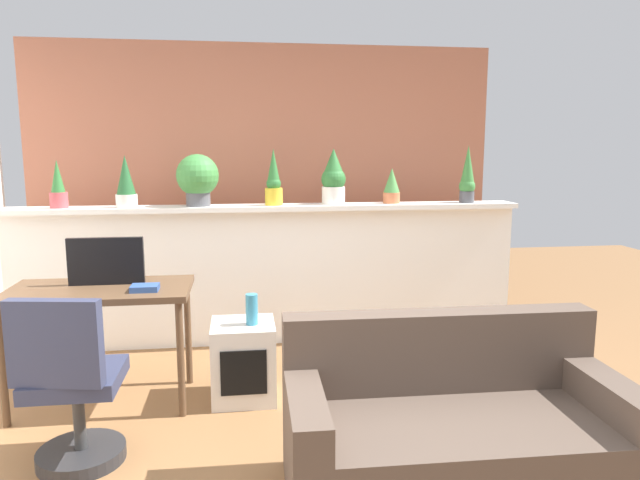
% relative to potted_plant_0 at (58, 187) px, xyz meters
% --- Properties ---
extents(ground_plane, '(12.00, 12.00, 0.00)m').
position_rel_potted_plant_0_xyz_m(ground_plane, '(1.60, -1.96, -1.30)').
color(ground_plane, brown).
extents(divider_wall, '(4.09, 0.16, 1.10)m').
position_rel_potted_plant_0_xyz_m(divider_wall, '(1.60, 0.04, -0.75)').
color(divider_wall, white).
rests_on(divider_wall, ground).
extents(plant_shelf, '(4.09, 0.29, 0.04)m').
position_rel_potted_plant_0_xyz_m(plant_shelf, '(1.60, 0.00, -0.18)').
color(plant_shelf, white).
rests_on(plant_shelf, divider_wall).
extents(brick_wall_behind, '(4.09, 0.10, 2.50)m').
position_rel_potted_plant_0_xyz_m(brick_wall_behind, '(1.60, 0.64, -0.05)').
color(brick_wall_behind, '#AD664C').
rests_on(brick_wall_behind, ground).
extents(potted_plant_0, '(0.13, 0.13, 0.37)m').
position_rel_potted_plant_0_xyz_m(potted_plant_0, '(0.00, 0.00, 0.00)').
color(potted_plant_0, '#B7474C').
rests_on(potted_plant_0, plant_shelf).
extents(potted_plant_1, '(0.16, 0.16, 0.40)m').
position_rel_potted_plant_0_xyz_m(potted_plant_1, '(0.50, -0.02, 0.03)').
color(potted_plant_1, silver).
rests_on(potted_plant_1, plant_shelf).
extents(potted_plant_2, '(0.33, 0.33, 0.41)m').
position_rel_potted_plant_0_xyz_m(potted_plant_2, '(1.04, 0.01, 0.06)').
color(potted_plant_2, '#4C4C51').
rests_on(potted_plant_2, plant_shelf).
extents(potted_plant_3, '(0.14, 0.14, 0.45)m').
position_rel_potted_plant_0_xyz_m(potted_plant_3, '(1.64, -0.00, 0.03)').
color(potted_plant_3, gold).
rests_on(potted_plant_3, plant_shelf).
extents(potted_plant_4, '(0.20, 0.20, 0.45)m').
position_rel_potted_plant_0_xyz_m(potted_plant_4, '(2.13, 0.04, 0.05)').
color(potted_plant_4, silver).
rests_on(potted_plant_4, plant_shelf).
extents(potted_plant_5, '(0.14, 0.14, 0.29)m').
position_rel_potted_plant_0_xyz_m(potted_plant_5, '(2.62, 0.03, -0.02)').
color(potted_plant_5, '#C66B42').
rests_on(potted_plant_5, plant_shelf).
extents(potted_plant_6, '(0.13, 0.13, 0.47)m').
position_rel_potted_plant_0_xyz_m(potted_plant_6, '(3.25, -0.00, 0.05)').
color(potted_plant_6, '#4C4C51').
rests_on(potted_plant_6, plant_shelf).
extents(desk, '(1.10, 0.60, 0.75)m').
position_rel_potted_plant_0_xyz_m(desk, '(0.50, -1.01, -0.64)').
color(desk, brown).
rests_on(desk, ground).
extents(tv_monitor, '(0.46, 0.04, 0.30)m').
position_rel_potted_plant_0_xyz_m(tv_monitor, '(0.53, -0.93, -0.41)').
color(tv_monitor, black).
rests_on(tv_monitor, desk).
extents(office_chair, '(0.47, 0.48, 0.91)m').
position_rel_potted_plant_0_xyz_m(office_chair, '(0.53, -1.77, -0.92)').
color(office_chair, '#262628').
rests_on(office_chair, ground).
extents(side_cube_shelf, '(0.40, 0.41, 0.50)m').
position_rel_potted_plant_0_xyz_m(side_cube_shelf, '(1.37, -1.07, -1.05)').
color(side_cube_shelf, silver).
rests_on(side_cube_shelf, ground).
extents(vase_on_shelf, '(0.08, 0.08, 0.20)m').
position_rel_potted_plant_0_xyz_m(vase_on_shelf, '(1.43, -1.09, -0.71)').
color(vase_on_shelf, teal).
rests_on(vase_on_shelf, side_cube_shelf).
extents(book_on_desk, '(0.16, 0.12, 0.04)m').
position_rel_potted_plant_0_xyz_m(book_on_desk, '(0.79, -1.13, -0.54)').
color(book_on_desk, '#2D4C8C').
rests_on(book_on_desk, desk).
extents(couch, '(1.57, 0.79, 0.80)m').
position_rel_potted_plant_0_xyz_m(couch, '(2.34, -2.22, -1.02)').
color(couch, brown).
rests_on(couch, ground).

